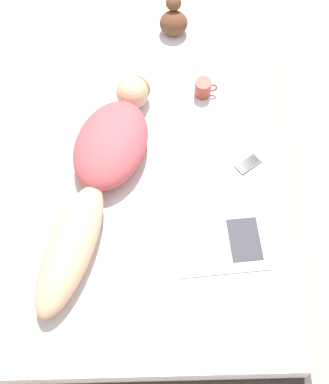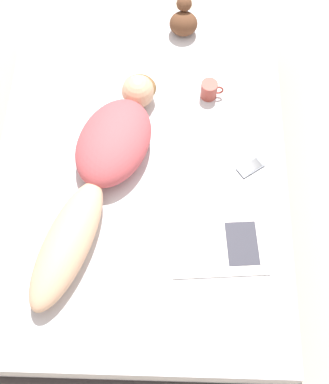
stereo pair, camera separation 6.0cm
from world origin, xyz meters
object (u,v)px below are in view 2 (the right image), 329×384
at_px(person, 102,167).
at_px(open_magazine, 219,245).
at_px(cell_phone, 250,167).
at_px(coffee_mug, 209,90).

xyz_separation_m(person, open_magazine, (0.56, -0.35, -0.08)).
relative_size(open_magazine, cell_phone, 3.21).
bearing_deg(coffee_mug, person, -135.94).
height_order(person, cell_phone, person).
bearing_deg(cell_phone, person, -119.88).
distance_m(coffee_mug, cell_phone, 0.48).
height_order(open_magazine, cell_phone, same).
distance_m(person, open_magazine, 0.67).
bearing_deg(open_magazine, person, 143.74).
relative_size(person, coffee_mug, 10.88).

